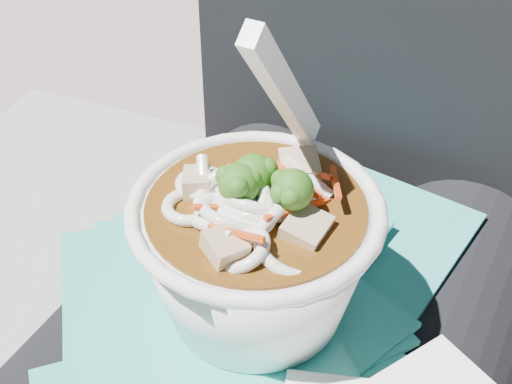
% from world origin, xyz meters
% --- Properties ---
extents(person_body, '(0.34, 0.94, 0.99)m').
position_xyz_m(person_body, '(0.00, 0.09, 0.55)').
color(person_body, black).
rests_on(person_body, ground).
extents(plastic_bag, '(0.30, 0.43, 0.02)m').
position_xyz_m(plastic_bag, '(-0.01, 0.01, 0.60)').
color(plastic_bag, teal).
rests_on(plastic_bag, lap).
extents(udon_bowl, '(0.15, 0.15, 0.19)m').
position_xyz_m(udon_bowl, '(-0.00, 0.02, 0.66)').
color(udon_bowl, white).
rests_on(udon_bowl, plastic_bag).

